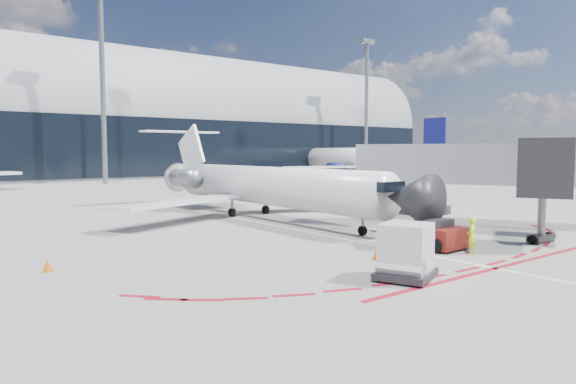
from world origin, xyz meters
TOP-DOWN VIEW (x-y plane):
  - ground at (0.00, 0.00)m, footprint 260.00×260.00m
  - apron_centerline at (0.00, 2.00)m, footprint 0.25×40.00m
  - apron_stop_bar at (0.00, -11.50)m, footprint 14.00×0.25m
  - terminal_building at (0.00, 64.97)m, footprint 150.00×24.15m
  - jet_bridge at (9.79, -3.01)m, footprint 10.03×15.20m
  - light_mast_centre at (5.00, 48.00)m, footprint 0.70×0.70m
  - light_mast_east at (55.00, 48.00)m, footprint 0.70×0.70m
  - regional_jet at (1.49, 6.13)m, footprint 20.93×25.81m
  - pushback_tug at (1.59, -7.31)m, footprint 2.22×5.02m
  - ramp_worker at (1.65, -9.42)m, footprint 0.67×0.59m
  - uld_container at (-3.88, -10.50)m, footprint 2.53×2.37m
  - safety_cone_left at (-13.24, -2.02)m, footprint 0.35×0.35m
  - safety_cone_right at (-2.31, -7.76)m, footprint 0.38×0.38m
  - bg_airliner_2 at (46.52, 41.20)m, footprint 35.96×38.08m

SIDE VIEW (x-z plane):
  - ground at x=0.00m, z-range 0.00..0.00m
  - apron_centerline at x=0.00m, z-range 0.00..0.01m
  - apron_stop_bar at x=0.00m, z-range 0.00..0.01m
  - safety_cone_left at x=-13.24m, z-range 0.00..0.49m
  - safety_cone_right at x=-2.31m, z-range 0.00..0.53m
  - pushback_tug at x=1.59m, z-range -0.08..1.22m
  - ramp_worker at x=1.65m, z-range 0.00..1.56m
  - uld_container at x=-3.88m, z-range -0.01..1.89m
  - regional_jet at x=1.49m, z-range -1.07..5.39m
  - jet_bridge at x=9.79m, z-range 0.56..5.46m
  - bg_airliner_2 at x=46.52m, z-range 0.00..11.63m
  - terminal_building at x=0.00m, z-range -3.48..20.52m
  - light_mast_centre at x=5.00m, z-range 0.00..25.00m
  - light_mast_east at x=55.00m, z-range 0.00..25.00m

